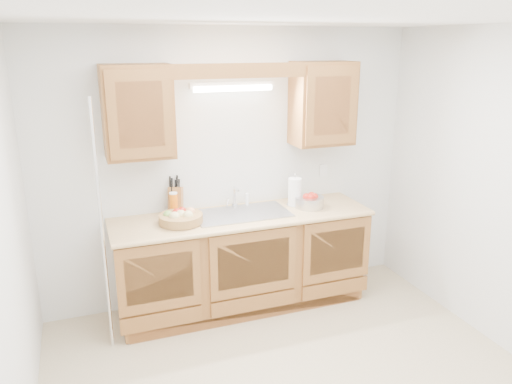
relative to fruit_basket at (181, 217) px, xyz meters
name	(u,v)px	position (x,y,z in m)	size (l,w,h in m)	color
room	(300,221)	(0.55, -1.16, 0.30)	(3.52, 3.50, 2.50)	#C1AE8C
base_cabinets	(242,262)	(0.55, 0.04, -0.51)	(2.20, 0.60, 0.86)	#955C2B
countertop	(242,217)	(0.55, 0.02, -0.07)	(2.30, 0.63, 0.04)	tan
upper_cabinet_left	(138,112)	(-0.28, 0.17, 0.87)	(0.55, 0.33, 0.75)	#955C2B
upper_cabinet_right	(322,104)	(1.38, 0.17, 0.87)	(0.55, 0.33, 0.75)	#955C2B
valance	(241,71)	(0.55, 0.03, 1.19)	(2.20, 0.05, 0.12)	#955C2B
fluorescent_fixture	(233,86)	(0.55, 0.26, 1.05)	(0.76, 0.08, 0.08)	white
sink	(242,221)	(0.55, 0.04, -0.12)	(0.84, 0.46, 0.36)	#9E9EA3
wire_shelf_pole	(102,230)	(-0.65, -0.23, 0.05)	(0.03, 0.03, 2.00)	silver
outlet_plate	(323,170)	(1.50, 0.33, 0.20)	(0.08, 0.01, 0.12)	white
fruit_basket	(181,217)	(0.00, 0.00, 0.00)	(0.48, 0.48, 0.12)	#A97844
knife_block	(176,200)	(0.01, 0.27, 0.07)	(0.18, 0.22, 0.35)	#955C2B
orange_canister	(174,204)	(-0.02, 0.20, 0.06)	(0.08, 0.08, 0.21)	orange
soap_bottle	(176,204)	(0.01, 0.28, 0.03)	(0.07, 0.08, 0.16)	#246CB4
sponge	(298,198)	(1.22, 0.28, -0.04)	(0.11, 0.08, 0.02)	#CC333F
paper_towel	(295,192)	(1.09, 0.10, 0.08)	(0.15, 0.15, 0.31)	silver
apple_bowl	(310,201)	(1.20, 0.01, 0.01)	(0.31, 0.31, 0.14)	silver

